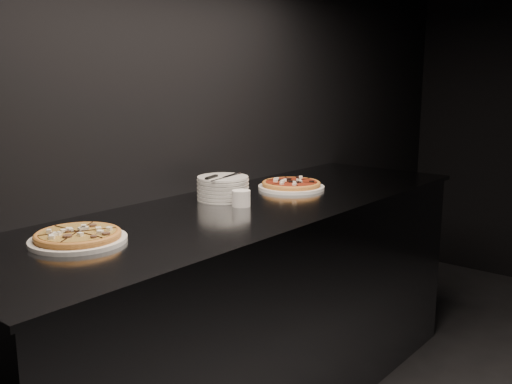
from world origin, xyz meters
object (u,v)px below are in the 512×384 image
Objects in this scene: cutlery at (222,177)px; ramekin at (241,198)px; pizza_tomato at (291,185)px; counter at (250,309)px; plate_stack at (223,188)px; pizza_mushroom at (78,237)px.

ramekin is (0.14, -0.04, -0.07)m from cutlery.
ramekin is at bearing -29.75° from cutlery.
ramekin is (0.06, -0.43, 0.02)m from pizza_tomato.
counter is 0.58m from cutlery.
pizza_tomato is at bearing 76.12° from plate_stack.
cutlery is at bearing -62.38° from plate_stack.
cutlery is (-0.15, -0.01, 0.56)m from counter.
plate_stack is at bearing 96.93° from pizza_mushroom.
cutlery reaches higher than plate_stack.
cutlery is 3.13× the size of ramekin.
plate_stack is at bearing 159.74° from ramekin.
counter is 11.12× the size of plate_stack.
ramekin is at bearing -81.91° from pizza_tomato.
ramekin is (0.15, -0.06, -0.01)m from plate_stack.
ramekin reaches higher than pizza_mushroom.
plate_stack is (-0.16, 0.01, 0.51)m from counter.
cutlery reaches higher than counter.
plate_stack is 2.91× the size of ramekin.
ramekin reaches higher than counter.
pizza_tomato is 0.38m from plate_stack.
pizza_mushroom is at bearing -94.62° from ramekin.
pizza_tomato is 0.41m from cutlery.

